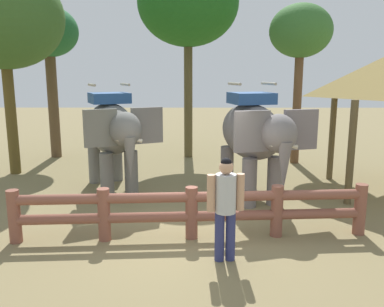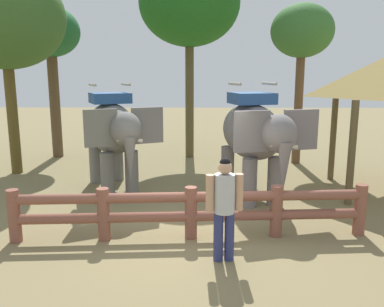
{
  "view_description": "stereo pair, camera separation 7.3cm",
  "coord_description": "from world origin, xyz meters",
  "px_view_note": "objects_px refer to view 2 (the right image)",
  "views": [
    {
      "loc": [
        0.05,
        -7.69,
        3.26
      ],
      "look_at": [
        0.0,
        1.55,
        1.4
      ],
      "focal_mm": 38.14,
      "sensor_mm": 36.0,
      "label": 1
    },
    {
      "loc": [
        0.13,
        -7.69,
        3.26
      ],
      "look_at": [
        0.0,
        1.55,
        1.4
      ],
      "focal_mm": 38.14,
      "sensor_mm": 36.0,
      "label": 2
    }
  ],
  "objects_px": {
    "elephant_near_left": "(113,131)",
    "tree_back_center": "(302,34)",
    "elephant_center": "(254,135)",
    "tree_far_left": "(189,4)",
    "log_fence": "(191,209)",
    "tourist_woman_in_black": "(224,202)",
    "tree_far_right": "(50,36)",
    "tree_deep_back": "(4,18)"
  },
  "relations": [
    {
      "from": "elephant_center",
      "to": "tree_far_left",
      "type": "relative_size",
      "value": 0.49
    },
    {
      "from": "tree_back_center",
      "to": "tourist_woman_in_black",
      "type": "bearing_deg",
      "value": -111.63
    },
    {
      "from": "tree_back_center",
      "to": "tree_far_right",
      "type": "bearing_deg",
      "value": 173.61
    },
    {
      "from": "elephant_near_left",
      "to": "tree_far_left",
      "type": "height_order",
      "value": "tree_far_left"
    },
    {
      "from": "elephant_center",
      "to": "tourist_woman_in_black",
      "type": "height_order",
      "value": "elephant_center"
    },
    {
      "from": "elephant_center",
      "to": "tree_far_right",
      "type": "relative_size",
      "value": 0.64
    },
    {
      "from": "log_fence",
      "to": "tree_deep_back",
      "type": "xyz_separation_m",
      "value": [
        -5.79,
        5.27,
        4.25
      ]
    },
    {
      "from": "log_fence",
      "to": "tree_back_center",
      "type": "height_order",
      "value": "tree_back_center"
    },
    {
      "from": "log_fence",
      "to": "tourist_woman_in_black",
      "type": "bearing_deg",
      "value": -58.69
    },
    {
      "from": "elephant_near_left",
      "to": "elephant_center",
      "type": "relative_size",
      "value": 0.97
    },
    {
      "from": "elephant_near_left",
      "to": "tourist_woman_in_black",
      "type": "xyz_separation_m",
      "value": [
        2.77,
        -4.32,
        -0.59
      ]
    },
    {
      "from": "tourist_woman_in_black",
      "to": "elephant_center",
      "type": "bearing_deg",
      "value": 74.69
    },
    {
      "from": "log_fence",
      "to": "elephant_near_left",
      "type": "distance_m",
      "value": 4.13
    },
    {
      "from": "elephant_near_left",
      "to": "tree_deep_back",
      "type": "bearing_deg",
      "value": 151.98
    },
    {
      "from": "tree_deep_back",
      "to": "tourist_woman_in_black",
      "type": "bearing_deg",
      "value": -44.35
    },
    {
      "from": "tree_back_center",
      "to": "tree_deep_back",
      "type": "height_order",
      "value": "tree_deep_back"
    },
    {
      "from": "log_fence",
      "to": "elephant_center",
      "type": "relative_size",
      "value": 1.97
    },
    {
      "from": "elephant_near_left",
      "to": "tree_back_center",
      "type": "bearing_deg",
      "value": 30.9
    },
    {
      "from": "tree_back_center",
      "to": "tree_far_right",
      "type": "xyz_separation_m",
      "value": [
        -9.02,
        1.01,
        0.01
      ]
    },
    {
      "from": "elephant_near_left",
      "to": "log_fence",
      "type": "bearing_deg",
      "value": -56.91
    },
    {
      "from": "elephant_center",
      "to": "tree_back_center",
      "type": "relative_size",
      "value": 0.65
    },
    {
      "from": "elephant_center",
      "to": "tree_far_right",
      "type": "distance_m",
      "value": 9.13
    },
    {
      "from": "tree_far_left",
      "to": "tree_back_center",
      "type": "distance_m",
      "value": 4.18
    },
    {
      "from": "tree_far_left",
      "to": "tree_deep_back",
      "type": "height_order",
      "value": "tree_far_left"
    },
    {
      "from": "log_fence",
      "to": "tree_far_right",
      "type": "xyz_separation_m",
      "value": [
        -5.32,
        7.87,
        3.93
      ]
    },
    {
      "from": "tree_far_left",
      "to": "tree_far_right",
      "type": "distance_m",
      "value": 5.27
    },
    {
      "from": "elephant_center",
      "to": "tree_deep_back",
      "type": "xyz_separation_m",
      "value": [
        -7.36,
        2.68,
        3.17
      ]
    },
    {
      "from": "elephant_center",
      "to": "tree_back_center",
      "type": "height_order",
      "value": "tree_back_center"
    },
    {
      "from": "elephant_near_left",
      "to": "tree_far_right",
      "type": "height_order",
      "value": "tree_far_right"
    },
    {
      "from": "tree_back_center",
      "to": "tree_deep_back",
      "type": "xyz_separation_m",
      "value": [
        -9.49,
        -1.6,
        0.33
      ]
    },
    {
      "from": "elephant_center",
      "to": "tourist_woman_in_black",
      "type": "xyz_separation_m",
      "value": [
        -0.97,
        -3.56,
        -0.62
      ]
    },
    {
      "from": "elephant_near_left",
      "to": "tree_deep_back",
      "type": "distance_m",
      "value": 5.19
    },
    {
      "from": "elephant_near_left",
      "to": "tree_far_left",
      "type": "relative_size",
      "value": 0.48
    },
    {
      "from": "elephant_center",
      "to": "tourist_woman_in_black",
      "type": "bearing_deg",
      "value": -105.31
    },
    {
      "from": "log_fence",
      "to": "elephant_near_left",
      "type": "height_order",
      "value": "elephant_near_left"
    },
    {
      "from": "tree_far_right",
      "to": "tree_deep_back",
      "type": "xyz_separation_m",
      "value": [
        -0.47,
        -2.61,
        0.32
      ]
    },
    {
      "from": "tree_far_left",
      "to": "tree_far_right",
      "type": "height_order",
      "value": "tree_far_left"
    },
    {
      "from": "elephant_near_left",
      "to": "tree_far_left",
      "type": "xyz_separation_m",
      "value": [
        2.0,
        4.57,
        4.02
      ]
    },
    {
      "from": "tourist_woman_in_black",
      "to": "elephant_near_left",
      "type": "bearing_deg",
      "value": 122.7
    },
    {
      "from": "tree_back_center",
      "to": "tree_far_right",
      "type": "relative_size",
      "value": 0.98
    },
    {
      "from": "log_fence",
      "to": "tourist_woman_in_black",
      "type": "relative_size",
      "value": 3.84
    },
    {
      "from": "log_fence",
      "to": "tree_deep_back",
      "type": "relative_size",
      "value": 1.1
    }
  ]
}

